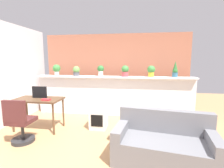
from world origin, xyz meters
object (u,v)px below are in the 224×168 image
Objects in this scene: potted_plant_0 at (57,69)px; potted_plant_1 at (76,71)px; side_cube_shelf at (99,118)px; potted_plant_4 at (151,71)px; office_chair at (20,124)px; potted_plant_2 at (101,70)px; potted_plant_3 at (125,71)px; book_on_desk at (46,100)px; couch at (163,144)px; potted_plant_5 at (175,70)px; tv_monitor at (40,92)px; desk at (38,102)px.

potted_plant_0 reaches higher than potted_plant_1.
potted_plant_0 reaches higher than side_cube_shelf.
office_chair is (-2.67, -1.95, -0.97)m from potted_plant_4.
potted_plant_2 is 0.73m from potted_plant_3.
book_on_desk is 0.12× the size of couch.
potted_plant_2 is 0.19× the size of couch.
potted_plant_2 is at bearing 179.31° from potted_plant_5.
potted_plant_1 is at bearing 179.57° from potted_plant_5.
potted_plant_0 is 2.16m from side_cube_shelf.
side_cube_shelf is (1.36, 0.97, -0.14)m from office_chair.
potted_plant_4 is 2.86m from book_on_desk.
potted_plant_3 is 2.90m from office_chair.
potted_plant_1 is 2.24m from office_chair.
potted_plant_1 is at bearing 136.23° from couch.
potted_plant_3 is 0.73× the size of potted_plant_5.
office_chair is (-1.20, -1.99, -0.98)m from potted_plant_2.
couch is (2.71, -0.19, -0.11)m from office_chair.
potted_plant_0 is 1.59m from book_on_desk.
potted_plant_4 is 0.65m from potted_plant_5.
potted_plant_0 is 0.68× the size of side_cube_shelf.
couch is at bearing -19.41° from tv_monitor.
potted_plant_0 reaches higher than potted_plant_2.
potted_plant_5 is at bearing 20.58° from desk.
desk is at bearing -169.09° from side_cube_shelf.
potted_plant_3 is 2.26m from book_on_desk.
potted_plant_3 reaches higher than couch.
potted_plant_4 is (0.74, 0.02, 0.01)m from potted_plant_3.
tv_monitor is (-2.71, -1.17, -0.47)m from potted_plant_4.
potted_plant_1 is 2.88m from potted_plant_5.
potted_plant_1 is 0.18× the size of couch.
potted_plant_0 is 2.21m from office_chair.
side_cube_shelf is (-0.57, -0.97, -1.10)m from potted_plant_3.
potted_plant_3 is at bearing -178.96° from potted_plant_5.
potted_plant_4 is at bearing 1.35° from potted_plant_3.
side_cube_shelf is at bearing 35.48° from office_chair.
potted_plant_2 is 2.86m from couch.
potted_plant_4 reaches higher than desk.
potted_plant_4 reaches higher than book_on_desk.
couch is (1.51, -2.18, -1.08)m from potted_plant_2.
desk is (-2.71, -1.25, -0.70)m from potted_plant_4.
potted_plant_4 is 3.45m from office_chair.
potted_plant_4 reaches higher than potted_plant_1.
desk is at bearing -83.54° from potted_plant_0.
potted_plant_2 reaches higher than side_cube_shelf.
potted_plant_1 is 0.26× the size of desk.
potted_plant_3 is 1.57m from side_cube_shelf.
potted_plant_0 is at bearing 147.26° from side_cube_shelf.
book_on_desk reaches higher than side_cube_shelf.
potted_plant_1 is 0.76m from potted_plant_2.
potted_plant_4 is at bearing 36.21° from office_chair.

